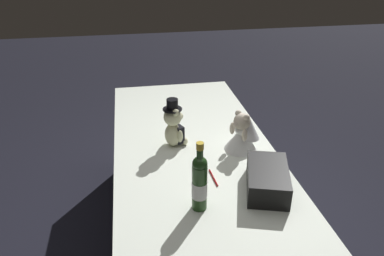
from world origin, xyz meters
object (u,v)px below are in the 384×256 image
at_px(teddy_bear_bride, 243,133).
at_px(champagne_bottle, 200,182).
at_px(teddy_bear_groom, 174,126).
at_px(gift_case_black, 267,179).
at_px(signing_pen, 213,177).

xyz_separation_m(teddy_bear_bride, champagne_bottle, (-0.47, 0.34, 0.04)).
distance_m(teddy_bear_groom, gift_case_black, 0.63).
height_order(teddy_bear_bride, champagne_bottle, champagne_bottle).
height_order(teddy_bear_groom, gift_case_black, teddy_bear_groom).
height_order(champagne_bottle, signing_pen, champagne_bottle).
xyz_separation_m(champagne_bottle, signing_pen, (0.21, -0.11, -0.13)).
distance_m(teddy_bear_groom, teddy_bear_bride, 0.39).
height_order(signing_pen, gift_case_black, gift_case_black).
relative_size(signing_pen, gift_case_black, 0.41).
relative_size(champagne_bottle, gift_case_black, 0.92).
distance_m(champagne_bottle, signing_pen, 0.28).
relative_size(teddy_bear_groom, teddy_bear_bride, 1.22).
bearing_deg(gift_case_black, champagne_bottle, 102.93).
distance_m(teddy_bear_groom, champagne_bottle, 0.58).
bearing_deg(signing_pen, champagne_bottle, 152.27).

